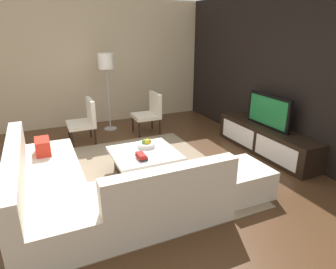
# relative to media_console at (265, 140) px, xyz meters

# --- Properties ---
(ground_plane) EXTENTS (14.00, 14.00, 0.00)m
(ground_plane) POSITION_rel_media_console_xyz_m (0.00, -2.40, -0.25)
(ground_plane) COLOR #4C301C
(feature_wall_back) EXTENTS (6.40, 0.12, 2.80)m
(feature_wall_back) POSITION_rel_media_console_xyz_m (0.00, 0.30, 1.15)
(feature_wall_back) COLOR black
(feature_wall_back) RESTS_ON ground
(side_wall_left) EXTENTS (0.12, 5.20, 2.80)m
(side_wall_left) POSITION_rel_media_console_xyz_m (-3.20, -2.20, 1.15)
(side_wall_left) COLOR #C6B28E
(side_wall_left) RESTS_ON ground
(area_rug) EXTENTS (3.11, 2.64, 0.01)m
(area_rug) POSITION_rel_media_console_xyz_m (-0.10, -2.40, -0.24)
(area_rug) COLOR gray
(area_rug) RESTS_ON ground
(media_console) EXTENTS (2.17, 0.48, 0.50)m
(media_console) POSITION_rel_media_console_xyz_m (0.00, 0.00, 0.00)
(media_console) COLOR black
(media_console) RESTS_ON ground
(television) EXTENTS (0.99, 0.06, 0.58)m
(television) POSITION_rel_media_console_xyz_m (0.00, 0.00, 0.54)
(television) COLOR black
(television) RESTS_ON media_console
(sectional_couch) EXTENTS (2.50, 2.38, 0.81)m
(sectional_couch) POSITION_rel_media_console_xyz_m (0.53, -3.27, 0.03)
(sectional_couch) COLOR beige
(sectional_couch) RESTS_ON ground
(coffee_table) EXTENTS (0.94, 0.98, 0.38)m
(coffee_table) POSITION_rel_media_console_xyz_m (-0.10, -2.30, -0.05)
(coffee_table) COLOR black
(coffee_table) RESTS_ON ground
(accent_chair_near) EXTENTS (0.58, 0.51, 0.87)m
(accent_chair_near) POSITION_rel_media_console_xyz_m (-1.91, -2.87, 0.24)
(accent_chair_near) COLOR black
(accent_chair_near) RESTS_ON ground
(floor_lamp) EXTENTS (0.33, 0.33, 1.68)m
(floor_lamp) POSITION_rel_media_console_xyz_m (-2.50, -2.25, 1.17)
(floor_lamp) COLOR #A5A5AA
(floor_lamp) RESTS_ON ground
(ottoman) EXTENTS (0.70, 0.70, 0.40)m
(ottoman) POSITION_rel_media_console_xyz_m (0.97, -1.29, -0.05)
(ottoman) COLOR beige
(ottoman) RESTS_ON ground
(fruit_bowl) EXTENTS (0.28, 0.28, 0.14)m
(fruit_bowl) POSITION_rel_media_console_xyz_m (-0.28, -2.20, 0.19)
(fruit_bowl) COLOR silver
(fruit_bowl) RESTS_ON coffee_table
(accent_chair_far) EXTENTS (0.53, 0.54, 0.87)m
(accent_chair_far) POSITION_rel_media_console_xyz_m (-1.94, -1.49, 0.24)
(accent_chair_far) COLOR black
(accent_chair_far) RESTS_ON ground
(book_stack) EXTENTS (0.22, 0.13, 0.08)m
(book_stack) POSITION_rel_media_console_xyz_m (0.12, -2.42, 0.17)
(book_stack) COLOR #1E232D
(book_stack) RESTS_ON coffee_table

